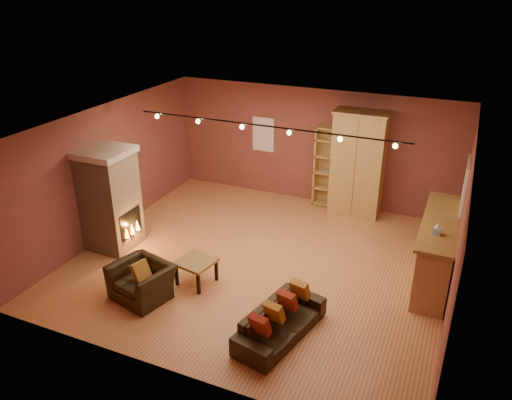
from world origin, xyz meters
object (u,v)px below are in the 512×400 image
at_px(armoire, 358,164).
at_px(bar_counter, 437,250).
at_px(loveseat, 281,317).
at_px(armchair, 141,276).
at_px(coffee_table, 196,264).
at_px(fireplace, 110,199).
at_px(bookcase, 332,166).

height_order(armoire, bar_counter, armoire).
height_order(loveseat, armchair, armchair).
relative_size(loveseat, armchair, 1.65).
xyz_separation_m(armoire, coffee_table, (-1.96, -4.07, -0.84)).
height_order(bar_counter, armchair, bar_counter).
height_order(fireplace, coffee_table, fireplace).
bearing_deg(coffee_table, armchair, -130.44).
bearing_deg(bar_counter, loveseat, -127.80).
bearing_deg(coffee_table, bookcase, 73.03).
xyz_separation_m(loveseat, coffee_table, (-1.94, 0.77, 0.04)).
distance_m(bar_counter, coffee_table, 4.41).
xyz_separation_m(bookcase, coffee_table, (-1.31, -4.28, -0.60)).
height_order(bar_counter, loveseat, bar_counter).
distance_m(bookcase, armchair, 5.44).
bearing_deg(bar_counter, armoire, 132.59).
bearing_deg(bookcase, bar_counter, -41.96).
bearing_deg(fireplace, bar_counter, 12.07).
relative_size(fireplace, armoire, 0.86).
xyz_separation_m(fireplace, armoire, (4.22, 3.54, 0.18)).
bearing_deg(armchair, fireplace, 154.65).
distance_m(fireplace, armoire, 5.51).
height_order(bookcase, armoire, armoire).
height_order(armoire, coffee_table, armoire).
height_order(fireplace, armchair, fireplace).
height_order(fireplace, bookcase, fireplace).
distance_m(armoire, loveseat, 4.92).
height_order(bookcase, bar_counter, bookcase).
xyz_separation_m(fireplace, armchair, (1.60, -1.30, -0.63)).
bearing_deg(armchair, armoire, 75.26).
relative_size(bar_counter, armchair, 2.32).
distance_m(fireplace, armchair, 2.16).
xyz_separation_m(armoire, loveseat, (-0.02, -4.84, -0.88)).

